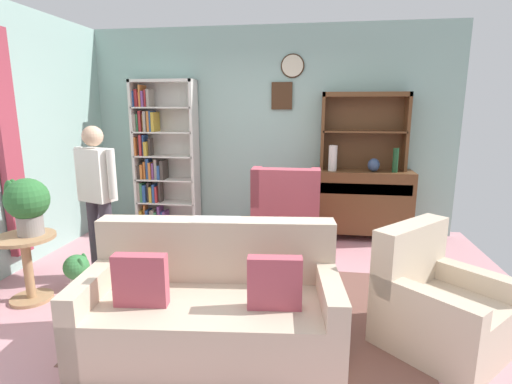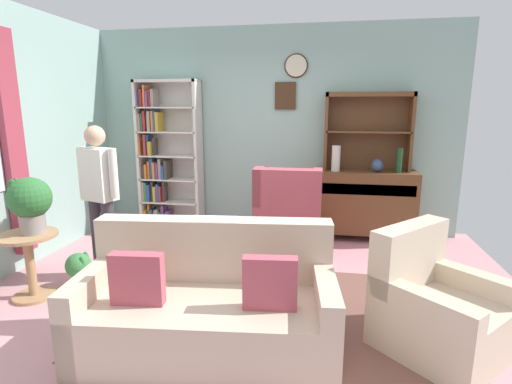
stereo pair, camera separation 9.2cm
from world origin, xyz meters
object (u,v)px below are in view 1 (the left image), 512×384
Objects in this scene: armchair_floral at (438,309)px; wingback_chair at (286,221)px; bottle_wine at (395,160)px; potted_plant_small at (77,269)px; sideboard at (361,201)px; vase_tall at (333,158)px; vase_round at (374,165)px; coffee_table at (263,267)px; sideboard_hutch at (364,121)px; couch_floral at (212,308)px; person_reading at (97,192)px; plant_stand at (27,261)px; book_stack at (281,252)px; potted_plant_large at (27,202)px; bookshelf at (160,158)px.

armchair_floral is 2.19m from wingback_chair.
potted_plant_small is at bearing -149.99° from bottle_wine.
vase_tall is at bearing -168.37° from sideboard.
vase_round is 0.21× the size of coffee_table.
couch_floral is (-1.32, -2.83, -1.25)m from sideboard_hutch.
sideboard is 4.20× the size of bottle_wine.
potted_plant_small is 0.77m from person_reading.
person_reading is at bearing -145.40° from vase_tall.
wingback_chair is 1.37m from coffee_table.
vase_tall is at bearing 106.66° from armchair_floral.
bottle_wine is at bearing 27.26° from person_reading.
bottle_wine is at bearing -26.96° from sideboard_hutch.
bottle_wine is 0.29× the size of wingback_chair.
plant_stand is at bearing 166.19° from couch_floral.
book_stack is (1.85, -0.22, -0.44)m from person_reading.
sideboard is 2.11× the size of plant_stand.
wingback_chair is at bearing 30.46° from person_reading.
vase_tall reaches higher than potted_plant_small.
potted_plant_large is at bearing -141.87° from vase_tall.
person_reading reaches higher than potted_plant_large.
sideboard is at bearing 11.63° from vase_tall.
person_reading is at bearing 173.38° from book_stack.
wingback_chair is (0.37, 2.07, 0.07)m from couch_floral.
sideboard_hutch is 1.38× the size of coffee_table.
book_stack is (-0.89, -1.92, -0.05)m from sideboard.
plant_stand is at bearing -144.24° from sideboard.
sideboard_hutch is 0.59× the size of couch_floral.
bookshelf is 3.20m from bottle_wine.
sideboard is 0.52m from vase_round.
potted_plant_small is at bearing 178.72° from coffee_table.
plant_stand is 2.13m from coffee_table.
couch_floral is (-1.71, -2.63, -0.76)m from bottle_wine.
sideboard_hutch is 3.27× the size of potted_plant_small.
potted_plant_large reaches higher than wingback_chair.
sideboard is 2.27m from coffee_table.
person_reading is at bearing 144.66° from couch_floral.
wingback_chair is 2.74m from plant_stand.
potted_plant_small is at bearing 154.37° from couch_floral.
bottle_wine is at bearing 22.62° from wingback_chair.
sideboard_hutch is 1.05× the size of wingback_chair.
person_reading is at bearing 166.52° from armchair_floral.
vase_round is 0.16× the size of wingback_chair.
bookshelf is 2.85m from sideboard.
armchair_floral is (0.19, -2.37, -0.72)m from vase_round.
couch_floral is 3.05× the size of plant_stand.
book_stack is at bearing -114.91° from sideboard.
sideboard_hutch is at bearing 66.28° from book_stack.
plant_stand is 3.45× the size of book_stack.
vase_tall is 0.98× the size of potted_plant_small.
wingback_chair is at bearing 92.28° from book_stack.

